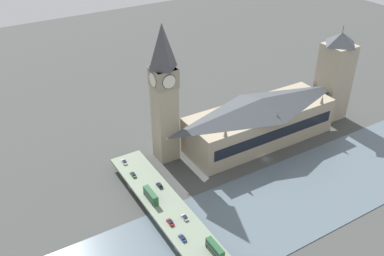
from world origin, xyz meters
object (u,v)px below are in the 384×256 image
at_px(road_bridge, 190,237).
at_px(car_northbound_tail, 124,162).
at_px(clock_tower, 164,93).
at_px(parliament_hall, 260,120).
at_px(double_decker_bus_lead, 215,249).
at_px(car_southbound_extra, 185,218).
at_px(double_decker_bus_mid, 151,195).
at_px(car_northbound_lead, 160,185).
at_px(car_southbound_tail, 183,238).
at_px(victoria_tower, 334,76).
at_px(car_southbound_lead, 170,222).
at_px(car_northbound_mid, 133,175).

relative_size(road_bridge, car_northbound_tail, 31.00).
bearing_deg(clock_tower, parliament_hall, -103.80).
distance_m(parliament_hall, road_bridge, 88.29).
bearing_deg(double_decker_bus_lead, car_southbound_extra, 0.74).
bearing_deg(car_northbound_tail, car_southbound_extra, -173.08).
height_order(double_decker_bus_mid, car_northbound_lead, double_decker_bus_mid).
relative_size(parliament_hall, clock_tower, 1.17).
height_order(double_decker_bus_lead, car_northbound_lead, double_decker_bus_lead).
relative_size(road_bridge, car_southbound_tail, 31.57).
xyz_separation_m(victoria_tower, car_northbound_tail, (11.63, 131.63, -20.50)).
height_order(car_southbound_lead, car_southbound_tail, car_southbound_lead).
bearing_deg(car_southbound_lead, parliament_hall, -64.01).
bearing_deg(car_southbound_lead, car_northbound_mid, -0.12).
distance_m(double_decker_bus_lead, car_northbound_tail, 72.96).
distance_m(car_southbound_tail, car_southbound_extra, 11.65).
distance_m(double_decker_bus_lead, car_southbound_extra, 22.62).
bearing_deg(double_decker_bus_mid, road_bridge, -171.98).
bearing_deg(car_southbound_tail, double_decker_bus_lead, -151.88).
xyz_separation_m(parliament_hall, road_bridge, (-47.79, 73.71, -8.79)).
bearing_deg(car_northbound_tail, parliament_hall, -98.65).
distance_m(car_northbound_lead, car_northbound_tail, 26.52).
bearing_deg(double_decker_bus_mid, car_northbound_lead, -50.91).
distance_m(parliament_hall, car_northbound_tail, 78.04).
distance_m(clock_tower, car_southbound_tail, 73.29).
relative_size(car_northbound_lead, car_southbound_extra, 1.11).
relative_size(parliament_hall, double_decker_bus_mid, 8.12).
relative_size(car_northbound_tail, car_southbound_lead, 1.00).
bearing_deg(car_southbound_extra, double_decker_bus_lead, -179.26).
bearing_deg(parliament_hall, double_decker_bus_lead, 130.87).
bearing_deg(car_northbound_tail, victoria_tower, -95.05).
height_order(victoria_tower, car_northbound_lead, victoria_tower).
bearing_deg(car_northbound_tail, car_northbound_lead, -165.33).
xyz_separation_m(parliament_hall, car_southbound_lead, (-37.70, 77.34, -7.00)).
distance_m(parliament_hall, car_southbound_lead, 86.32).
height_order(car_northbound_tail, car_southbound_extra, car_northbound_tail).
distance_m(parliament_hall, car_northbound_mid, 77.58).
distance_m(parliament_hall, double_decker_bus_lead, 93.31).
xyz_separation_m(road_bridge, double_decker_bus_mid, (27.73, 3.91, 3.71)).
bearing_deg(clock_tower, car_northbound_tail, 92.68).
height_order(road_bridge, car_northbound_lead, car_northbound_lead).
bearing_deg(car_southbound_tail, clock_tower, -22.42).
bearing_deg(victoria_tower, car_southbound_lead, 105.95).
bearing_deg(car_northbound_tail, car_northbound_mid, 177.96).
bearing_deg(double_decker_bus_mid, car_northbound_mid, -1.04).
height_order(clock_tower, car_northbound_mid, clock_tower).
relative_size(parliament_hall, victoria_tower, 1.49).
xyz_separation_m(double_decker_bus_lead, car_northbound_mid, (60.91, 6.80, -2.04)).
bearing_deg(car_southbound_extra, parliament_hall, -61.49).
bearing_deg(car_northbound_lead, car_southbound_tail, 167.96).
bearing_deg(double_decker_bus_mid, double_decker_bus_lead, -170.07).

